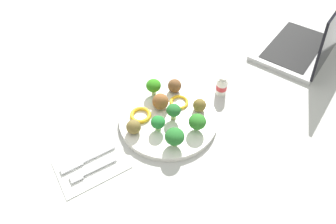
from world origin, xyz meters
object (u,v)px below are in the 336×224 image
plate (168,118)px  broccoli_floret_near_rim (197,122)px  pepper_ring_near_rim (179,102)px  broccoli_floret_far_rim (154,86)px  meatball_front_left (134,128)px  yogurt_bottle (222,86)px  broccoli_floret_mid_left (175,137)px  napkin (92,165)px  meatball_mid_right (175,86)px  knife (86,160)px  meatball_far_rim (161,101)px  laptop (305,43)px  fork (91,170)px  broccoli_floret_front_left (158,123)px  pepper_ring_front_left (141,115)px  broccoli_floret_front_right (174,111)px  meatball_mid_left (200,105)px

plate → broccoli_floret_near_rim: size_ratio=5.50×
pepper_ring_near_rim → broccoli_floret_far_rim: bearing=-56.5°
meatball_front_left → yogurt_bottle: size_ratio=0.59×
broccoli_floret_mid_left → napkin: (0.21, -0.06, -0.05)m
plate → meatball_mid_right: meatball_mid_right is taller
broccoli_floret_far_rim → knife: (0.26, 0.11, -0.04)m
meatball_far_rim → meatball_mid_right: meatball_far_rim is taller
broccoli_floret_far_rim → meatball_front_left: broccoli_floret_far_rim is taller
plate → laptop: size_ratio=0.74×
fork → broccoli_floret_mid_left: bearing=169.2°
broccoli_floret_near_rim → meatball_far_rim: 0.13m
meatball_mid_right → yogurt_bottle: bearing=152.9°
broccoli_floret_front_left → pepper_ring_front_left: size_ratio=0.75×
plate → napkin: 0.24m
broccoli_floret_near_rim → meatball_mid_right: bearing=-98.7°
napkin → broccoli_floret_front_right: bearing=-175.7°
broccoli_floret_front_right → fork: broccoli_floret_front_right is taller
broccoli_floret_near_rim → yogurt_bottle: 0.18m
laptop → meatball_mid_left: bearing=6.9°
broccoli_floret_mid_left → pepper_ring_front_left: broccoli_floret_mid_left is taller
broccoli_floret_front_left → broccoli_floret_mid_left: 0.07m
meatball_mid_right → knife: meatball_mid_right is taller
meatball_front_left → yogurt_bottle: (-0.30, -0.02, -0.01)m
meatball_mid_left → yogurt_bottle: yogurt_bottle is taller
meatball_far_rim → meatball_front_left: meatball_far_rim is taller
meatball_mid_right → napkin: 0.33m
pepper_ring_front_left → broccoli_floret_mid_left: bearing=104.2°
broccoli_floret_far_rim → meatball_front_left: bearing=42.0°
broccoli_floret_front_right → meatball_mid_right: 0.11m
broccoli_floret_front_left → fork: broccoli_floret_front_left is taller
broccoli_floret_front_left → pepper_ring_front_left: (0.02, -0.07, -0.02)m
broccoli_floret_far_rim → knife: bearing=24.0°
meatball_far_rim → laptop: bearing=179.4°
meatball_mid_left → meatball_far_rim: (0.09, -0.06, 0.00)m
plate → meatball_far_rim: (-0.00, -0.04, 0.03)m
pepper_ring_front_left → fork: size_ratio=0.50×
meatball_far_rim → yogurt_bottle: size_ratio=0.70×
meatball_front_left → knife: meatball_front_left is taller
broccoli_floret_near_rim → broccoli_floret_front_right: (0.03, -0.06, 0.00)m
meatball_mid_right → fork: (0.32, 0.13, -0.03)m
pepper_ring_front_left → fork: bearing=26.3°
meatball_far_rim → pepper_ring_near_rim: size_ratio=0.84×
broccoli_floret_near_rim → knife: (0.29, -0.06, -0.04)m
meatball_mid_left → yogurt_bottle: bearing=-161.1°
meatball_front_left → pepper_ring_near_rim: 0.16m
broccoli_floret_front_right → broccoli_floret_front_left: bearing=12.9°
broccoli_floret_front_right → fork: (0.26, 0.04, -0.04)m
napkin → fork: size_ratio=1.41×
broccoli_floret_front_right → meatball_mid_right: size_ratio=1.21×
plate → broccoli_floret_front_right: 0.04m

